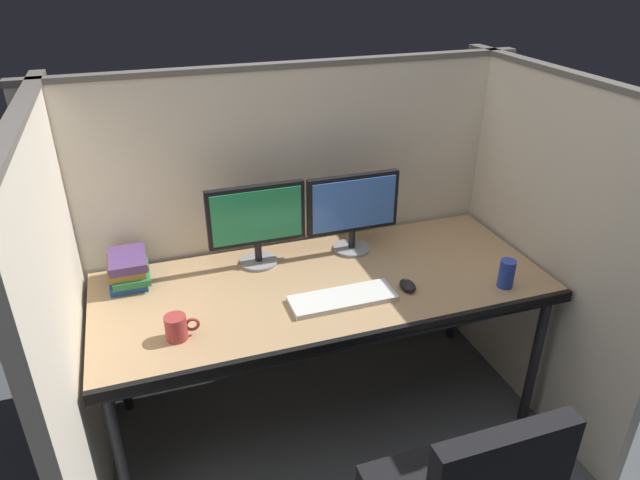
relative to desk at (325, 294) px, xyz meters
The scene contains 12 objects.
ground_plane 0.75m from the desk, 90.00° to the right, with size 8.00×8.00×0.00m, color #4C5156.
cubicle_partition_rear 0.47m from the desk, 90.00° to the left, with size 2.21×0.06×1.57m.
cubicle_partition_left 1.00m from the desk, behind, with size 0.06×1.41×1.57m.
cubicle_partition_right 1.00m from the desk, ahead, with size 0.06×1.41×1.57m.
desk is the anchor object (origin of this frame).
monitor_left 0.43m from the desk, 130.04° to the left, with size 0.43×0.17×0.37m.
monitor_right 0.42m from the desk, 48.33° to the left, with size 0.43×0.17×0.37m.
keyboard_main 0.16m from the desk, 79.29° to the right, with size 0.43×0.15×0.02m, color silver.
computer_mouse 0.35m from the desk, 24.84° to the right, with size 0.06×0.10×0.04m.
book_stack 0.83m from the desk, 160.37° to the left, with size 0.16×0.23×0.13m.
coffee_mug 0.66m from the desk, 164.26° to the right, with size 0.13×0.08×0.09m.
soda_can 0.76m from the desk, 19.90° to the right, with size 0.07×0.07×0.12m, color #263FB2.
Camera 1 is at (-0.68, -1.64, 2.02)m, focal length 32.00 mm.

